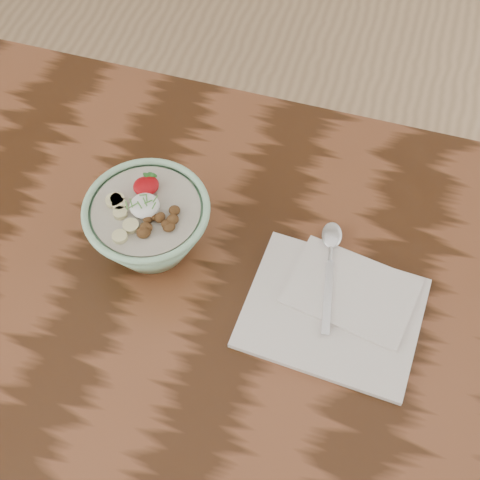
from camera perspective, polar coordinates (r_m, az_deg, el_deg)
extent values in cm
cube|color=#361D0D|center=(94.02, -1.02, -8.68)|extent=(160.00, 90.00, 4.00)
cylinder|color=#97CBA1|center=(99.34, -7.42, -0.36)|extent=(7.76, 7.76, 1.11)
torus|color=#97CBA1|center=(91.86, -8.04, 2.63)|extent=(17.64, 17.64, 1.02)
cylinder|color=beige|center=(92.31, -8.00, 2.43)|extent=(14.96, 14.96, 0.92)
ellipsoid|color=white|center=(91.32, -8.14, 2.90)|extent=(4.11, 4.11, 2.26)
ellipsoid|color=#97070C|center=(93.28, -7.82, 4.62)|extent=(2.92, 3.21, 1.60)
cone|color=#286623|center=(93.75, -7.56, 5.34)|extent=(1.40, 1.03, 1.52)
ellipsoid|color=#97070C|center=(93.35, -8.23, 4.58)|extent=(2.86, 3.15, 1.57)
cone|color=#286623|center=(93.80, -7.98, 5.29)|extent=(1.40, 1.03, 1.52)
cylinder|color=#CDC387|center=(90.22, -9.29, 1.19)|extent=(2.21, 2.21, 0.70)
cylinder|color=#CDC387|center=(89.53, -10.23, 0.29)|extent=(2.04, 2.04, 0.70)
cylinder|color=#CDC387|center=(93.03, -10.72, 3.33)|extent=(2.28, 2.28, 0.70)
cylinder|color=#CDC387|center=(93.04, -10.41, 3.42)|extent=(1.97, 1.97, 0.70)
cylinder|color=#CDC387|center=(92.46, -10.25, 2.97)|extent=(2.01, 2.01, 0.70)
cylinder|color=#CDC387|center=(91.65, -10.19, 2.27)|extent=(1.92, 1.92, 0.70)
ellipsoid|color=brown|center=(90.21, -6.84, 1.92)|extent=(1.63, 1.91, 1.30)
ellipsoid|color=brown|center=(90.59, -7.37, 1.95)|extent=(1.26, 1.27, 0.77)
ellipsoid|color=brown|center=(89.81, -5.77, 1.75)|extent=(2.33, 2.36, 1.05)
ellipsoid|color=brown|center=(90.71, -5.62, 2.55)|extent=(2.23, 2.23, 0.86)
ellipsoid|color=brown|center=(89.62, -6.26, 1.37)|extent=(2.11, 2.08, 1.12)
ellipsoid|color=brown|center=(90.37, -7.92, 1.76)|extent=(1.74, 1.60, 0.97)
ellipsoid|color=brown|center=(89.12, -8.23, 0.65)|extent=(2.57, 2.51, 1.31)
ellipsoid|color=brown|center=(89.64, -7.85, 1.07)|extent=(1.26, 1.55, 0.91)
ellipsoid|color=brown|center=(90.62, -7.37, 1.99)|extent=(1.56, 1.57, 0.66)
ellipsoid|color=brown|center=(89.27, -6.09, 1.13)|extent=(2.35, 2.32, 0.91)
ellipsoid|color=brown|center=(89.52, -8.00, 1.10)|extent=(2.00, 1.64, 1.04)
cylinder|color=#508D3B|center=(90.25, -9.66, 2.93)|extent=(0.94, 1.38, 0.23)
cylinder|color=#508D3B|center=(90.09, -9.10, 2.92)|extent=(1.04, 1.21, 0.23)
cylinder|color=#508D3B|center=(90.02, -8.56, 2.98)|extent=(1.09, 1.06, 0.23)
cylinder|color=#508D3B|center=(90.49, -7.97, 3.52)|extent=(0.77, 1.37, 0.23)
cylinder|color=#508D3B|center=(90.32, -7.24, 3.50)|extent=(0.37, 1.19, 0.22)
cylinder|color=#508D3B|center=(90.38, -9.27, 3.14)|extent=(0.98, 1.34, 0.23)
cylinder|color=#508D3B|center=(90.16, -7.83, 3.25)|extent=(0.99, 0.92, 0.22)
cylinder|color=#508D3B|center=(90.93, -8.26, 3.83)|extent=(1.05, 0.55, 0.22)
cylinder|color=#508D3B|center=(90.21, -8.12, 3.25)|extent=(1.11, 1.27, 0.23)
cylinder|color=#508D3B|center=(89.69, -7.36, 2.93)|extent=(0.25, 1.13, 0.22)
cube|color=silver|center=(94.04, 7.89, -6.16)|extent=(25.01, 20.73, 0.92)
cube|color=silver|center=(95.17, 9.48, -4.32)|extent=(19.17, 14.67, 0.55)
cube|color=silver|center=(93.73, 7.49, -4.85)|extent=(2.91, 11.54, 0.35)
cylinder|color=silver|center=(97.21, 7.75, -1.03)|extent=(1.17, 3.08, 0.70)
ellipsoid|color=silver|center=(98.65, 7.85, 0.43)|extent=(3.75, 5.02, 0.95)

